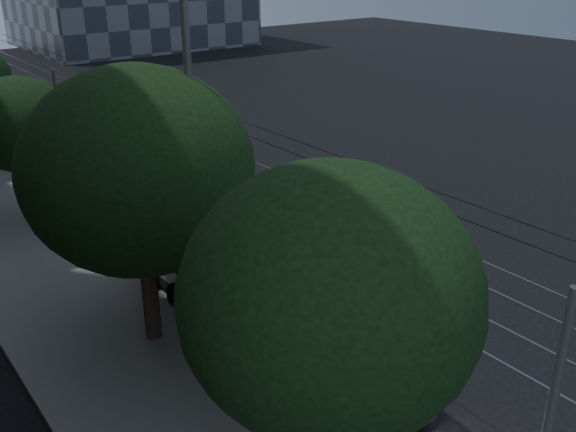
# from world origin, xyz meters

# --- Properties ---
(ground) EXTENTS (120.00, 120.00, 0.00)m
(ground) POSITION_xyz_m (0.00, 0.00, 0.00)
(ground) COLOR black
(ground) RESTS_ON ground
(tram_rails) EXTENTS (4.52, 90.00, 0.02)m
(tram_rails) POSITION_xyz_m (2.50, 20.00, 0.01)
(tram_rails) COLOR gray
(tram_rails) RESTS_ON ground
(trolleybus) EXTENTS (2.77, 11.55, 5.63)m
(trolleybus) POSITION_xyz_m (-4.10, -0.69, 1.58)
(trolleybus) COLOR silver
(trolleybus) RESTS_ON ground
(pickup_silver) EXTENTS (3.27, 6.08, 1.62)m
(pickup_silver) POSITION_xyz_m (-2.72, 9.30, 0.81)
(pickup_silver) COLOR #97999E
(pickup_silver) RESTS_ON ground
(car_white_a) EXTENTS (1.82, 4.41, 1.49)m
(car_white_a) POSITION_xyz_m (-4.24, 16.42, 0.75)
(car_white_a) COLOR white
(car_white_a) RESTS_ON ground
(car_white_b) EXTENTS (3.95, 5.85, 1.57)m
(car_white_b) POSITION_xyz_m (-4.30, 19.99, 0.79)
(car_white_b) COLOR silver
(car_white_b) RESTS_ON ground
(car_white_c) EXTENTS (2.46, 4.20, 1.31)m
(car_white_c) POSITION_xyz_m (-3.75, 25.24, 0.65)
(car_white_c) COLOR silver
(car_white_c) RESTS_ON ground
(tree_0) EXTENTS (5.11, 5.11, 6.99)m
(tree_0) POSITION_xyz_m (-6.50, -6.58, 4.67)
(tree_0) COLOR #2E1F19
(tree_0) RESTS_ON ground
(tree_1) EXTENTS (5.79, 5.79, 7.57)m
(tree_1) POSITION_xyz_m (-6.50, 0.65, 4.95)
(tree_1) COLOR #2E1F19
(tree_1) RESTS_ON ground
(tree_2) EXTENTS (3.94, 3.94, 5.73)m
(tree_2) POSITION_xyz_m (-6.50, 11.07, 3.93)
(tree_2) COLOR #2E1F19
(tree_2) RESTS_ON ground
(streetlamp_near) EXTENTS (2.59, 0.44, 10.79)m
(streetlamp_near) POSITION_xyz_m (-4.87, 0.04, 6.46)
(streetlamp_near) COLOR #5A5A5C
(streetlamp_near) RESTS_ON ground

